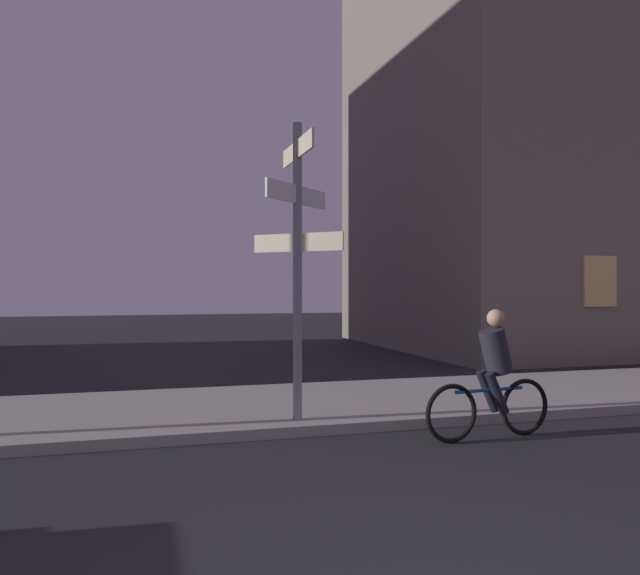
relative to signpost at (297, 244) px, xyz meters
name	(u,v)px	position (x,y,z in m)	size (l,w,h in m)	color
sidewalk_kerb	(244,408)	(-0.48, 1.31, -2.39)	(40.00, 3.49, 0.14)	#9E9991
signpost	(297,244)	(0.00, 0.00, 0.00)	(1.08, 1.50, 3.90)	gray
cyclist	(492,379)	(2.20, -1.16, -1.71)	(1.82, 0.36, 1.61)	black
building_right_block	(548,91)	(10.62, 9.34, 5.60)	(10.48, 9.75, 16.11)	slate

